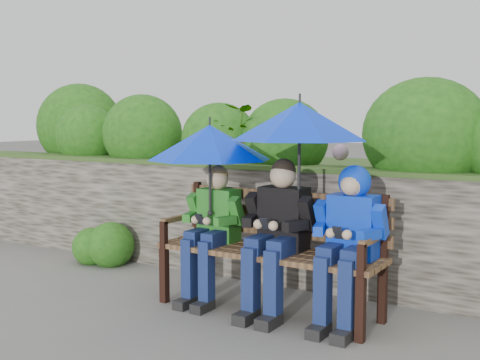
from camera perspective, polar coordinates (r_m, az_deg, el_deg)
The scene contains 8 objects.
ground at distance 4.85m, azimuth -0.64°, elevation -11.34°, with size 60.00×60.00×0.00m, color #606060.
garden_backdrop at distance 6.15m, azimuth 6.28°, elevation -1.63°, with size 8.00×2.84×1.89m.
park_bench at distance 4.52m, azimuth 3.14°, elevation -5.88°, with size 1.72×0.50×0.91m.
boy_left at distance 4.69m, azimuth -2.66°, elevation -4.30°, with size 0.46×0.53×1.07m.
boy_middle at distance 4.38m, azimuth 3.55°, elevation -4.63°, with size 0.51×0.59×1.14m.
boy_right at distance 4.17m, azimuth 10.25°, elevation -4.84°, with size 0.49×0.59×1.12m.
umbrella_left at distance 4.59m, azimuth -2.88°, elevation 3.57°, with size 0.95×0.95×0.76m.
umbrella_right at distance 4.28m, azimuth 5.67°, elevation 5.55°, with size 1.00×1.00×0.90m.
Camera 1 is at (2.49, -3.91, 1.43)m, focal length 45.00 mm.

